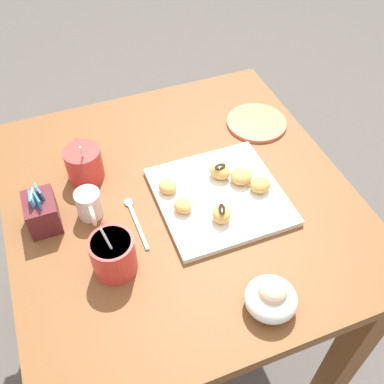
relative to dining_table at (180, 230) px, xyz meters
name	(u,v)px	position (x,y,z in m)	size (l,w,h in m)	color
ground_plane	(184,327)	(0.00, 0.00, -0.59)	(8.00, 8.00, 0.00)	#514C47
dining_table	(180,230)	(0.00, 0.00, 0.00)	(0.89, 0.84, 0.74)	brown
pastry_plate_square	(220,196)	(-0.05, -0.09, 0.15)	(0.30, 0.30, 0.02)	silver
coffee_mug_red_left	(113,253)	(-0.15, 0.20, 0.19)	(0.13, 0.10, 0.14)	red
coffee_mug_red_right	(84,162)	(0.15, 0.20, 0.19)	(0.13, 0.09, 0.13)	red
cream_pitcher_white	(89,203)	(0.02, 0.22, 0.18)	(0.10, 0.06, 0.07)	silver
sugar_caddy	(42,212)	(0.03, 0.32, 0.18)	(0.09, 0.07, 0.11)	#561E23
ice_cream_bowl	(271,298)	(-0.35, -0.07, 0.18)	(0.11, 0.11, 0.08)	silver
saucer_coral_left	(257,123)	(0.18, -0.30, 0.15)	(0.17, 0.17, 0.01)	#E5704C
loose_spoon_near_saucer	(134,217)	(-0.03, 0.12, 0.15)	(0.16, 0.02, 0.01)	silver
beignet_0	(221,214)	(-0.12, -0.06, 0.18)	(0.05, 0.04, 0.04)	#DBA351
chocolate_drizzle_0	(222,209)	(-0.12, -0.06, 0.20)	(0.03, 0.02, 0.01)	black
beignet_1	(241,176)	(-0.02, -0.16, 0.18)	(0.06, 0.05, 0.04)	#DBA351
beignet_2	(260,185)	(-0.07, -0.19, 0.18)	(0.05, 0.05, 0.03)	#DBA351
beignet_3	(168,186)	(0.01, 0.03, 0.17)	(0.04, 0.05, 0.03)	#DBA351
beignet_4	(220,172)	(0.01, -0.11, 0.18)	(0.04, 0.05, 0.03)	#DBA351
chocolate_drizzle_4	(220,166)	(0.01, -0.11, 0.19)	(0.03, 0.02, 0.01)	black
beignet_5	(183,206)	(-0.06, 0.01, 0.17)	(0.05, 0.04, 0.03)	#DBA351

